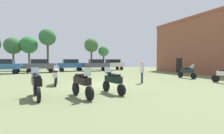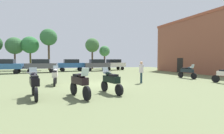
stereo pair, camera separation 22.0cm
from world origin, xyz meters
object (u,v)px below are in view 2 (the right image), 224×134
Objects in this scene: tree_5 at (15,46)px; tree_7 at (30,45)px; motorcycle_3 at (55,75)px; car_1 at (114,64)px; tree_4 at (92,45)px; car_2 at (71,64)px; motorcycle_4 at (111,81)px; tree_1 at (49,38)px; motorcycle_5 at (34,83)px; car_5 at (41,65)px; car_3 at (5,65)px; car_6 at (97,64)px; person_1 at (141,70)px; motorcycle_1 at (80,83)px; tree_3 at (105,51)px; motorcycle_6 at (187,71)px; brick_building at (206,46)px.

tree_7 reaches higher than tree_5.
motorcycle_3 is 0.46× the size of car_1.
car_2 is at bearing -132.57° from tree_4.
motorcycle_4 is 0.27× the size of tree_1.
car_5 is at bearing 82.58° from motorcycle_5.
motorcycle_3 is at bearing -152.17° from car_3.
motorcycle_3 is 13.71m from car_5.
car_1 is 17.05m from car_3.
person_1 is at bearing 177.33° from car_6.
car_3 is at bearing 101.27° from car_5.
motorcycle_5 is 0.49× the size of car_1.
tree_4 is at bearing -6.73° from car_6.
tree_5 is (-13.47, 6.66, 3.25)m from car_6.
tree_1 reaches higher than car_2.
motorcycle_1 is 0.50× the size of car_3.
tree_3 is (7.76, 5.69, 2.57)m from car_2.
motorcycle_1 is 26.60m from tree_4.
motorcycle_5 is at bearing -84.08° from tree_7.
motorcycle_4 is 1.19× the size of person_1.
tree_5 is at bearing 178.28° from tree_4.
motorcycle_5 is 0.38× the size of tree_5.
motorcycle_5 is 20.23m from car_6.
person_1 is 24.72m from tree_7.
motorcycle_5 is (-2.10, 0.69, -0.01)m from motorcycle_1.
tree_3 is at bearing 5.91° from tree_4.
motorcycle_6 is 19.84m from car_5.
car_1 is 18.18m from tree_5.
car_3 is at bearing -129.75° from tree_1.
car_6 is (8.35, 18.41, 0.44)m from motorcycle_5.
car_6 is 0.56× the size of tree_1.
motorcycle_1 is 20.10m from car_6.
car_2 is 2.48× the size of person_1.
person_1 is at bearing -71.91° from tree_1.
car_3 is at bearing 120.33° from motorcycle_3.
brick_building reaches higher than tree_7.
tree_3 is (10.79, 20.78, 3.03)m from motorcycle_3.
tree_1 is at bearing 79.64° from motorcycle_5.
car_1 is 7.79m from car_2.
person_1 is 0.36× the size of tree_3.
brick_building is at bearing -122.98° from car_2.
car_5 is at bearing -73.21° from tree_7.
brick_building reaches higher than car_2.
motorcycle_1 is at bearing -86.59° from tree_1.
brick_building is 20.42m from motorcycle_4.
car_3 is 18.71m from tree_3.
car_2 is at bearing -39.95° from tree_7.
brick_building reaches higher than motorcycle_6.
tree_4 reaches higher than motorcycle_5.
motorcycle_4 is 0.34× the size of tree_7.
car_5 is (-12.35, -1.82, 0.00)m from car_1.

